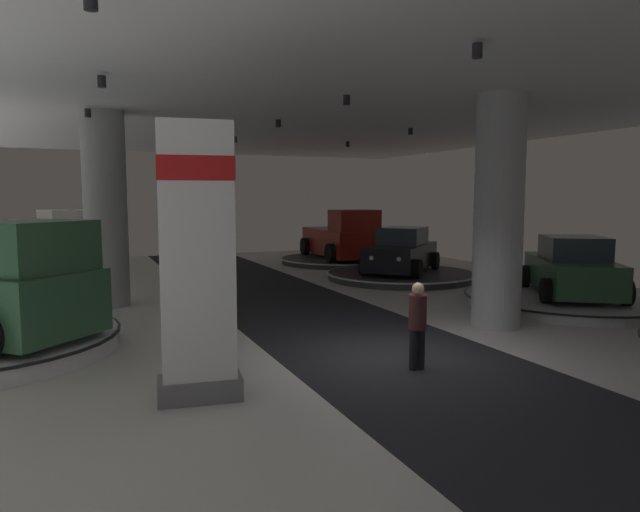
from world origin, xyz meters
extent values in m
cube|color=silver|center=(0.00, 0.00, -0.03)|extent=(24.00, 44.00, 0.05)
cube|color=#232328|center=(0.00, 0.00, 0.00)|extent=(4.40, 44.00, 0.01)
cube|color=silver|center=(0.00, 0.00, 5.55)|extent=(24.00, 44.00, 0.10)
cylinder|color=black|center=(-5.36, -2.23, 5.32)|extent=(0.16, 0.16, 0.22)
cylinder|color=black|center=(-5.06, 2.58, 5.32)|extent=(0.16, 0.16, 0.22)
cylinder|color=black|center=(-5.23, 7.09, 5.32)|extent=(0.16, 0.16, 0.22)
cylinder|color=black|center=(-5.23, 12.07, 5.32)|extent=(0.16, 0.16, 0.22)
cylinder|color=black|center=(0.11, -2.14, 5.32)|extent=(0.16, 0.16, 0.22)
cylinder|color=black|center=(0.19, 2.60, 5.32)|extent=(0.16, 0.16, 0.22)
cylinder|color=black|center=(0.09, 7.12, 5.32)|extent=(0.16, 0.16, 0.22)
cylinder|color=black|center=(0.11, 12.28, 5.32)|extent=(0.16, 0.16, 0.22)
cylinder|color=black|center=(4.92, 2.38, 5.32)|extent=(0.16, 0.16, 0.22)
cylinder|color=black|center=(4.86, 7.32, 5.32)|extent=(0.16, 0.16, 0.22)
cylinder|color=black|center=(4.93, 12.31, 5.32)|extent=(0.16, 0.16, 0.22)
cylinder|color=#ADADB2|center=(-4.85, 7.87, 2.75)|extent=(1.19, 1.19, 5.50)
cylinder|color=#ADADB2|center=(3.60, 1.36, 2.75)|extent=(1.15, 1.15, 5.50)
cube|color=slate|center=(-3.96, -0.85, 0.17)|extent=(1.34, 0.81, 0.35)
cube|color=white|center=(-3.96, -0.85, 2.28)|extent=(1.17, 0.71, 3.87)
cube|color=red|center=(-3.96, -0.85, 3.52)|extent=(1.19, 0.74, 0.36)
cylinder|color=#333338|center=(5.88, 15.02, 0.13)|extent=(5.57, 5.56, 0.26)
cylinder|color=white|center=(5.88, 15.02, 0.23)|extent=(5.68, 5.68, 0.05)
cube|color=maroon|center=(5.88, 15.02, 1.01)|extent=(2.46, 5.43, 1.20)
cube|color=maroon|center=(5.76, 13.32, 2.06)|extent=(2.01, 1.83, 1.00)
cube|color=#28333D|center=(5.79, 13.83, 2.06)|extent=(1.75, 0.20, 0.75)
cylinder|color=black|center=(6.92, 13.09, 0.68)|extent=(0.34, 0.86, 0.84)
cylinder|color=black|center=(4.57, 13.25, 0.68)|extent=(0.34, 0.86, 0.84)
cylinder|color=black|center=(7.18, 16.79, 0.68)|extent=(0.34, 0.86, 0.84)
cylinder|color=black|center=(4.83, 16.95, 0.68)|extent=(0.34, 0.86, 0.84)
cube|color=#2D5638|center=(-6.45, 2.26, 2.17)|extent=(2.54, 2.55, 1.00)
cube|color=#28333D|center=(-6.81, 2.62, 2.17)|extent=(1.29, 1.30, 0.75)
cylinder|color=black|center=(-5.51, 2.99, 0.79)|extent=(0.79, 0.79, 0.84)
cylinder|color=#333338|center=(-7.58, 14.93, 0.16)|extent=(5.57, 5.57, 0.32)
cylinder|color=white|center=(-7.58, 14.93, 0.29)|extent=(5.68, 5.68, 0.05)
cube|color=silver|center=(-7.58, 14.93, 1.07)|extent=(5.69, 3.71, 1.20)
cube|color=silver|center=(-5.97, 15.48, 2.12)|extent=(2.23, 2.35, 1.00)
cube|color=#28333D|center=(-6.46, 15.32, 2.12)|extent=(0.64, 1.68, 0.75)
cylinder|color=black|center=(-6.21, 16.64, 0.74)|extent=(0.89, 0.54, 0.84)
cylinder|color=black|center=(-5.45, 14.42, 0.74)|extent=(0.89, 0.54, 0.84)
cylinder|color=#333338|center=(5.72, 9.20, 0.13)|extent=(5.58, 5.58, 0.27)
cylinder|color=white|center=(5.72, 9.20, 0.24)|extent=(5.70, 5.70, 0.05)
cube|color=black|center=(5.72, 9.20, 0.88)|extent=(4.29, 4.19, 0.90)
cube|color=#2D3842|center=(5.82, 9.31, 1.63)|extent=(2.45, 2.44, 0.70)
cylinder|color=black|center=(5.36, 7.50, 0.61)|extent=(0.65, 0.63, 0.68)
cylinder|color=black|center=(3.99, 8.95, 0.61)|extent=(0.65, 0.63, 0.68)
cylinder|color=black|center=(7.44, 9.45, 0.61)|extent=(0.65, 0.63, 0.68)
cylinder|color=black|center=(6.07, 10.91, 0.61)|extent=(0.65, 0.63, 0.68)
sphere|color=white|center=(4.56, 7.43, 0.99)|extent=(0.18, 0.18, 0.18)
sphere|color=white|center=(3.88, 8.15, 0.99)|extent=(0.18, 0.18, 0.18)
cylinder|color=#B7B7BC|center=(7.39, 2.64, 0.15)|extent=(5.83, 5.83, 0.30)
cylinder|color=black|center=(7.39, 2.64, 0.27)|extent=(5.95, 5.95, 0.05)
cube|color=#2D5638|center=(7.39, 2.64, 0.91)|extent=(3.76, 4.51, 0.90)
cube|color=#2D3842|center=(7.31, 2.51, 1.66)|extent=(2.33, 2.44, 0.70)
cylinder|color=black|center=(7.30, 4.38, 0.64)|extent=(0.55, 0.69, 0.68)
cylinder|color=black|center=(8.99, 3.31, 0.64)|extent=(0.55, 0.69, 0.68)
cylinder|color=black|center=(5.78, 1.96, 0.64)|extent=(0.55, 0.69, 0.68)
cylinder|color=black|center=(7.47, 0.90, 0.64)|extent=(0.55, 0.69, 0.68)
sphere|color=white|center=(8.07, 4.64, 1.02)|extent=(0.18, 0.18, 0.18)
sphere|color=white|center=(8.90, 4.12, 1.02)|extent=(0.18, 0.18, 0.18)
cylinder|color=black|center=(-0.15, -0.89, 0.40)|extent=(0.14, 0.14, 0.80)
cylinder|color=black|center=(0.03, -0.88, 0.40)|extent=(0.14, 0.14, 0.80)
cylinder|color=#472323|center=(-0.06, -0.88, 1.06)|extent=(0.32, 0.32, 0.62)
sphere|color=beige|center=(-0.06, -0.88, 1.48)|extent=(0.22, 0.22, 0.22)
camera|label=1|loc=(-5.60, -9.42, 3.09)|focal=31.99mm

